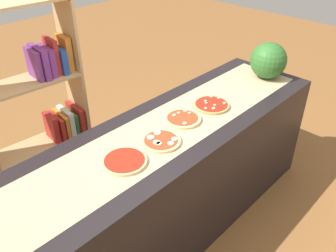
{
  "coord_description": "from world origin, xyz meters",
  "views": [
    {
      "loc": [
        -1.38,
        -1.31,
        2.16
      ],
      "look_at": [
        0.0,
        0.0,
        0.92
      ],
      "focal_mm": 37.78,
      "sensor_mm": 36.0,
      "label": 1
    }
  ],
  "objects_px": {
    "watermelon": "(268,60)",
    "bookshelf": "(47,114)",
    "pizza_mozzarella_1": "(161,141)",
    "pizza_mushroom_2": "(182,119)",
    "pizza_plain_0": "(124,161)",
    "pizza_mushroom_3": "(211,105)"
  },
  "relations": [
    {
      "from": "pizza_mozzarella_1",
      "to": "pizza_plain_0",
      "type": "bearing_deg",
      "value": 177.73
    },
    {
      "from": "pizza_plain_0",
      "to": "pizza_mozzarella_1",
      "type": "distance_m",
      "value": 0.28
    },
    {
      "from": "pizza_mushroom_3",
      "to": "bookshelf",
      "type": "relative_size",
      "value": 0.16
    },
    {
      "from": "bookshelf",
      "to": "watermelon",
      "type": "bearing_deg",
      "value": -33.33
    },
    {
      "from": "watermelon",
      "to": "bookshelf",
      "type": "xyz_separation_m",
      "value": [
        -1.48,
        0.97,
        -0.27
      ]
    },
    {
      "from": "pizza_mushroom_2",
      "to": "pizza_mushroom_3",
      "type": "height_order",
      "value": "same"
    },
    {
      "from": "pizza_mushroom_3",
      "to": "pizza_mozzarella_1",
      "type": "bearing_deg",
      "value": -175.12
    },
    {
      "from": "pizza_mozzarella_1",
      "to": "watermelon",
      "type": "xyz_separation_m",
      "value": [
        1.26,
        0.02,
        0.14
      ]
    },
    {
      "from": "pizza_plain_0",
      "to": "pizza_mushroom_3",
      "type": "relative_size",
      "value": 1.0
    },
    {
      "from": "pizza_plain_0",
      "to": "pizza_mushroom_3",
      "type": "xyz_separation_m",
      "value": [
        0.84,
        0.04,
        0.0
      ]
    },
    {
      "from": "pizza_mozzarella_1",
      "to": "watermelon",
      "type": "relative_size",
      "value": 0.83
    },
    {
      "from": "pizza_mushroom_2",
      "to": "bookshelf",
      "type": "distance_m",
      "value": 1.05
    },
    {
      "from": "pizza_mozzarella_1",
      "to": "watermelon",
      "type": "distance_m",
      "value": 1.27
    },
    {
      "from": "pizza_mushroom_2",
      "to": "bookshelf",
      "type": "bearing_deg",
      "value": 118.4
    },
    {
      "from": "bookshelf",
      "to": "pizza_mozzarella_1",
      "type": "bearing_deg",
      "value": -77.72
    },
    {
      "from": "pizza_mozzarella_1",
      "to": "watermelon",
      "type": "height_order",
      "value": "watermelon"
    },
    {
      "from": "bookshelf",
      "to": "pizza_mushroom_2",
      "type": "bearing_deg",
      "value": -61.6
    },
    {
      "from": "pizza_mushroom_3",
      "to": "watermelon",
      "type": "relative_size",
      "value": 0.87
    },
    {
      "from": "pizza_mushroom_3",
      "to": "watermelon",
      "type": "distance_m",
      "value": 0.71
    },
    {
      "from": "pizza_plain_0",
      "to": "pizza_mozzarella_1",
      "type": "xyz_separation_m",
      "value": [
        0.28,
        -0.01,
        0.0
      ]
    },
    {
      "from": "pizza_mushroom_2",
      "to": "pizza_mozzarella_1",
      "type": "bearing_deg",
      "value": -164.87
    },
    {
      "from": "watermelon",
      "to": "bookshelf",
      "type": "relative_size",
      "value": 0.18
    }
  ]
}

